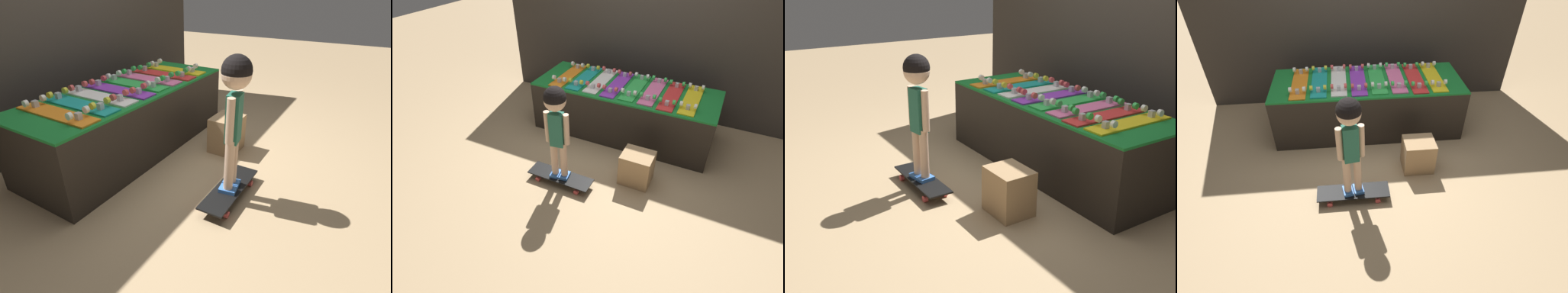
# 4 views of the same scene
# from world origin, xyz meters

# --- Properties ---
(ground_plane) EXTENTS (16.00, 16.00, 0.00)m
(ground_plane) POSITION_xyz_m (0.00, 0.00, 0.00)
(ground_plane) COLOR tan
(back_wall) EXTENTS (4.23, 0.10, 2.41)m
(back_wall) POSITION_xyz_m (0.00, 1.29, 1.20)
(back_wall) COLOR #332D28
(back_wall) RESTS_ON ground_plane
(display_rack) EXTENTS (2.22, 0.82, 0.64)m
(display_rack) POSITION_xyz_m (0.00, 0.52, 0.32)
(display_rack) COLOR black
(display_rack) RESTS_ON ground_plane
(skateboard_orange_on_rack) EXTENTS (0.18, 0.75, 0.09)m
(skateboard_orange_on_rack) POSITION_xyz_m (-0.78, 0.52, 0.66)
(skateboard_orange_on_rack) COLOR orange
(skateboard_orange_on_rack) RESTS_ON display_rack
(skateboard_teal_on_rack) EXTENTS (0.18, 0.75, 0.09)m
(skateboard_teal_on_rack) POSITION_xyz_m (-0.56, 0.53, 0.66)
(skateboard_teal_on_rack) COLOR teal
(skateboard_teal_on_rack) RESTS_ON display_rack
(skateboard_white_on_rack) EXTENTS (0.18, 0.75, 0.09)m
(skateboard_white_on_rack) POSITION_xyz_m (-0.34, 0.54, 0.66)
(skateboard_white_on_rack) COLOR white
(skateboard_white_on_rack) RESTS_ON display_rack
(skateboard_purple_on_rack) EXTENTS (0.18, 0.75, 0.09)m
(skateboard_purple_on_rack) POSITION_xyz_m (-0.11, 0.53, 0.66)
(skateboard_purple_on_rack) COLOR purple
(skateboard_purple_on_rack) RESTS_ON display_rack
(skateboard_green_on_rack) EXTENTS (0.18, 0.75, 0.09)m
(skateboard_green_on_rack) POSITION_xyz_m (0.11, 0.55, 0.66)
(skateboard_green_on_rack) COLOR green
(skateboard_green_on_rack) RESTS_ON display_rack
(skateboard_pink_on_rack) EXTENTS (0.18, 0.75, 0.09)m
(skateboard_pink_on_rack) POSITION_xyz_m (0.34, 0.55, 0.66)
(skateboard_pink_on_rack) COLOR pink
(skateboard_pink_on_rack) RESTS_ON display_rack
(skateboard_red_on_rack) EXTENTS (0.18, 0.75, 0.09)m
(skateboard_red_on_rack) POSITION_xyz_m (0.56, 0.52, 0.66)
(skateboard_red_on_rack) COLOR red
(skateboard_red_on_rack) RESTS_ON display_rack
(skateboard_yellow_on_rack) EXTENTS (0.18, 0.75, 0.09)m
(skateboard_yellow_on_rack) POSITION_xyz_m (0.78, 0.53, 0.66)
(skateboard_yellow_on_rack) COLOR yellow
(skateboard_yellow_on_rack) RESTS_ON display_rack
(skateboard_on_floor) EXTENTS (0.70, 0.20, 0.09)m
(skateboard_on_floor) POSITION_xyz_m (-0.25, -0.69, 0.07)
(skateboard_on_floor) COLOR black
(skateboard_on_floor) RESTS_ON ground_plane
(child) EXTENTS (0.25, 0.21, 1.03)m
(child) POSITION_xyz_m (-0.25, -0.69, 0.81)
(child) COLOR #3870C6
(child) RESTS_ON skateboard_on_floor
(storage_box) EXTENTS (0.32, 0.27, 0.36)m
(storage_box) POSITION_xyz_m (0.46, -0.32, 0.18)
(storage_box) COLOR #A37F56
(storage_box) RESTS_ON ground_plane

